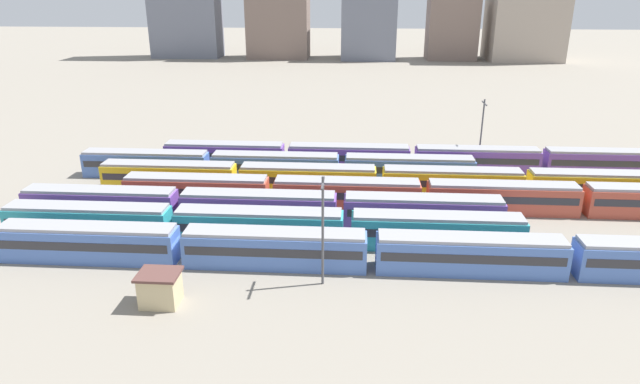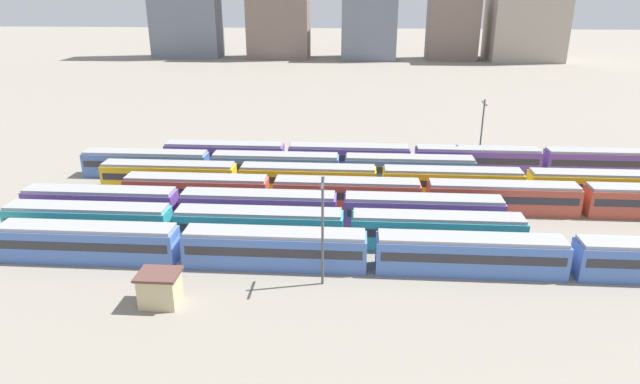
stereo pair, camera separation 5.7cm
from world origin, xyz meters
TOP-DOWN VIEW (x-y plane):
  - ground_plane at (0.00, 15.60)m, footprint 600.00×600.00m
  - train_track_0 at (28.77, 0.00)m, footprint 93.60×3.06m
  - train_track_1 at (7.40, 5.20)m, footprint 55.80×3.06m
  - train_track_2 at (6.46, 10.40)m, footprint 55.80×3.06m
  - train_track_3 at (35.46, 15.60)m, footprint 93.60×3.06m
  - train_track_4 at (39.63, 20.80)m, footprint 112.50×3.06m
  - train_track_5 at (6.15, 26.00)m, footprint 55.80×3.06m
  - train_track_6 at (44.85, 31.20)m, footprint 112.50×3.06m
  - catenary_pole_0 at (14.79, -3.26)m, footprint 0.24×3.20m
  - catenary_pole_1 at (36.33, 34.09)m, footprint 0.24×3.20m
  - signal_hut at (0.94, -7.69)m, footprint 3.60×3.00m
  - distant_building_2 at (20.93, 164.29)m, footprint 19.59×18.80m
  - distant_building_3 at (51.22, 164.29)m, footprint 17.69×13.17m

SIDE VIEW (x-z plane):
  - ground_plane at x=0.00m, z-range 0.00..0.00m
  - signal_hut at x=0.94m, z-range 0.03..3.07m
  - train_track_1 at x=7.40m, z-range 0.03..3.78m
  - train_track_2 at x=6.46m, z-range 0.03..3.78m
  - train_track_5 at x=6.15m, z-range 0.03..3.78m
  - train_track_0 at x=28.77m, z-range 0.03..3.78m
  - train_track_3 at x=35.46m, z-range 0.03..3.78m
  - train_track_4 at x=39.63m, z-range 0.03..3.78m
  - train_track_6 at x=44.85m, z-range 0.03..3.78m
  - catenary_pole_1 at x=36.33m, z-range 0.55..10.87m
  - catenary_pole_0 at x=14.79m, z-range 0.56..11.14m
  - distant_building_3 at x=51.22m, z-range 0.00..22.01m
  - distant_building_2 at x=20.93m, z-range 0.00..29.25m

